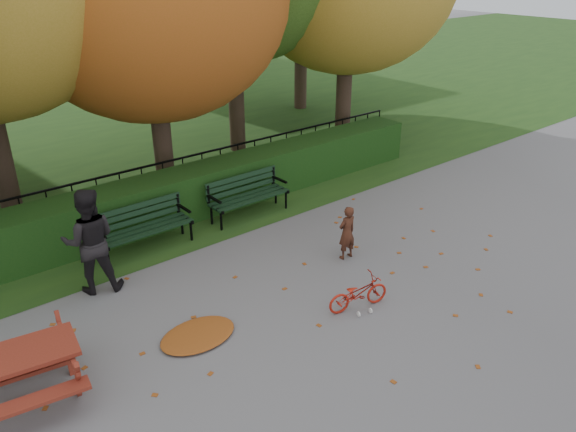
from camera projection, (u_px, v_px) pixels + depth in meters
ground at (327, 309)px, 8.95m from camera, size 90.00×90.00×0.00m
grass_strip at (41, 122)px, 18.73m from camera, size 90.00×90.00×0.00m
hedge at (182, 195)px, 11.88m from camera, size 13.00×0.90×1.00m
iron_fence at (164, 182)px, 12.42m from camera, size 14.00×0.04×1.02m
bench_left at (143, 224)px, 10.57m from camera, size 1.80×0.57×0.88m
bench_right at (247, 192)px, 11.94m from camera, size 1.80×0.57×0.88m
picnic_table at (5, 369)px, 6.82m from camera, size 1.90×1.62×0.83m
leaf_pile at (198, 335)px, 8.28m from camera, size 1.30×1.02×0.08m
leaf_scatter at (314, 301)px, 9.15m from camera, size 9.00×5.70×0.01m
child at (347, 233)px, 10.24m from camera, size 0.39×0.27×1.03m
adult at (90, 241)px, 9.10m from camera, size 1.08×0.97×1.82m
bicycle at (358, 293)px, 8.86m from camera, size 1.11×0.61×0.55m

